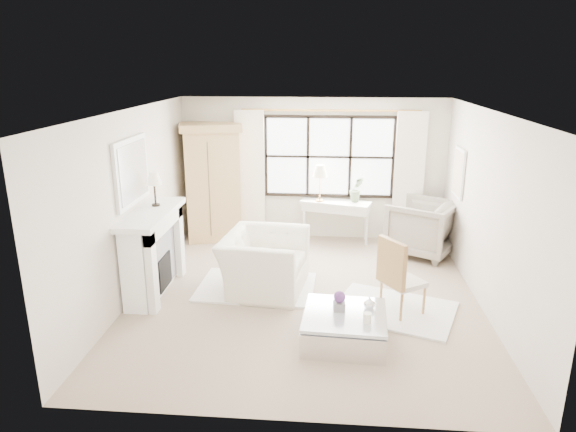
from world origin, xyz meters
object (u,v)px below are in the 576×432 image
Objects in this scene: armoire at (213,182)px; console_table at (335,221)px; coffee_table at (344,328)px; club_armchair at (264,262)px.

armoire reaches higher than console_table.
console_table is 1.30× the size of coffee_table.
console_table reaches higher than coffee_table.
armoire is at bearing 127.22° from coffee_table.
console_table is (2.34, 0.02, -0.74)m from armoire.
armoire is at bearing 36.68° from club_armchair.
console_table is at bearing 95.14° from coffee_table.
club_armchair reaches higher than console_table.
club_armchair is (1.27, -2.23, -0.71)m from armoire.
coffee_table is (2.44, -3.67, -0.96)m from armoire.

